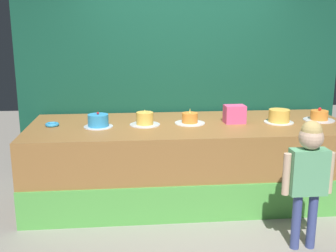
% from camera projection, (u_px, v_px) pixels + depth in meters
% --- Properties ---
extents(ground_plane, '(12.00, 12.00, 0.00)m').
position_uv_depth(ground_plane, '(198.00, 222.00, 4.07)').
color(ground_plane, gray).
extents(stage_platform, '(3.51, 1.33, 0.86)m').
position_uv_depth(stage_platform, '(189.00, 161.00, 4.60)').
color(stage_platform, '#9E6B38').
rests_on(stage_platform, ground_plane).
extents(curtain_backdrop, '(4.03, 0.08, 2.78)m').
position_uv_depth(curtain_backdrop, '(181.00, 68.00, 5.11)').
color(curtain_backdrop, '#144C38').
rests_on(curtain_backdrop, ground_plane).
extents(child_figure, '(0.44, 0.20, 1.15)m').
position_uv_depth(child_figure, '(309.00, 168.00, 3.42)').
color(child_figure, '#3F4C8C').
rests_on(child_figure, ground_plane).
extents(pink_box, '(0.23, 0.17, 0.20)m').
position_uv_depth(pink_box, '(235.00, 114.00, 4.52)').
color(pink_box, '#F45591').
rests_on(pink_box, stage_platform).
extents(donut, '(0.15, 0.15, 0.04)m').
position_uv_depth(donut, '(52.00, 124.00, 4.38)').
color(donut, '#3399D8').
rests_on(donut, stage_platform).
extents(cake_far_left, '(0.31, 0.31, 0.16)m').
position_uv_depth(cake_far_left, '(98.00, 121.00, 4.33)').
color(cake_far_left, silver).
rests_on(cake_far_left, stage_platform).
extents(cake_left, '(0.33, 0.33, 0.18)m').
position_uv_depth(cake_left, '(145.00, 119.00, 4.42)').
color(cake_left, silver).
rests_on(cake_left, stage_platform).
extents(cake_center, '(0.33, 0.33, 0.18)m').
position_uv_depth(cake_center, '(190.00, 119.00, 4.50)').
color(cake_center, white).
rests_on(cake_center, stage_platform).
extents(cake_right, '(0.33, 0.33, 0.15)m').
position_uv_depth(cake_right, '(279.00, 116.00, 4.53)').
color(cake_right, white).
rests_on(cake_right, stage_platform).
extents(cake_far_right, '(0.35, 0.35, 0.15)m').
position_uv_depth(cake_far_right, '(319.00, 116.00, 4.65)').
color(cake_far_right, silver).
rests_on(cake_far_right, stage_platform).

